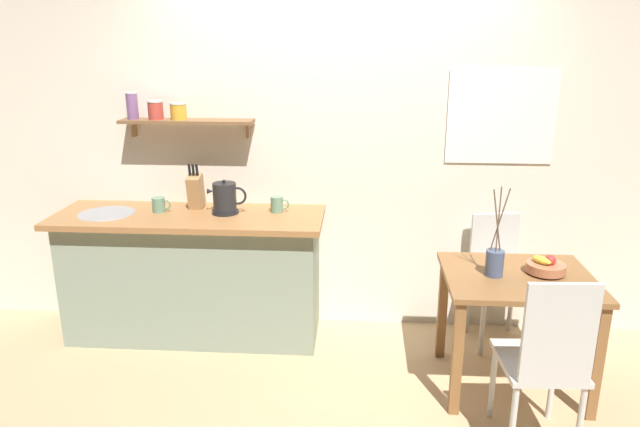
{
  "coord_description": "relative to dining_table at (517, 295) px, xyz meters",
  "views": [
    {
      "loc": [
        0.16,
        -3.44,
        2.07
      ],
      "look_at": [
        -0.1,
        0.25,
        0.95
      ],
      "focal_mm": 32.97,
      "sensor_mm": 36.0,
      "label": 1
    }
  ],
  "objects": [
    {
      "name": "ground_plane",
      "position": [
        -1.1,
        0.18,
        -0.6
      ],
      "size": [
        14.0,
        14.0,
        0.0
      ],
      "primitive_type": "plane",
      "color": "tan"
    },
    {
      "name": "back_wall",
      "position": [
        -0.89,
        0.83,
        0.75
      ],
      "size": [
        6.8,
        0.11,
        2.7
      ],
      "color": "silver",
      "rests_on": "ground_plane"
    },
    {
      "name": "kitchen_counter",
      "position": [
        -2.1,
        0.5,
        -0.14
      ],
      "size": [
        1.83,
        0.63,
        0.91
      ],
      "color": "gray",
      "rests_on": "ground_plane"
    },
    {
      "name": "wall_shelf",
      "position": [
        -2.22,
        0.68,
        0.95
      ],
      "size": [
        0.91,
        0.2,
        0.31
      ],
      "color": "brown"
    },
    {
      "name": "dining_table",
      "position": [
        0.0,
        0.0,
        0.0
      ],
      "size": [
        0.86,
        0.73,
        0.73
      ],
      "color": "brown",
      "rests_on": "ground_plane"
    },
    {
      "name": "dining_chair_near",
      "position": [
        -0.0,
        -0.61,
        -0.06
      ],
      "size": [
        0.41,
        0.46,
        0.99
      ],
      "color": "silver",
      "rests_on": "ground_plane"
    },
    {
      "name": "dining_chair_far",
      "position": [
        0.02,
        0.6,
        -0.1
      ],
      "size": [
        0.43,
        0.43,
        0.9
      ],
      "color": "silver",
      "rests_on": "ground_plane"
    },
    {
      "name": "fruit_bowl",
      "position": [
        0.16,
        0.04,
        0.17
      ],
      "size": [
        0.22,
        0.22,
        0.12
      ],
      "color": "#BC704C",
      "rests_on": "dining_table"
    },
    {
      "name": "twig_vase",
      "position": [
        -0.15,
        -0.01,
        0.21
      ],
      "size": [
        0.11,
        0.1,
        0.53
      ],
      "color": "#475675",
      "rests_on": "dining_table"
    },
    {
      "name": "electric_kettle",
      "position": [
        -1.85,
        0.52,
        0.42
      ],
      "size": [
        0.27,
        0.18,
        0.24
      ],
      "color": "black",
      "rests_on": "kitchen_counter"
    },
    {
      "name": "knife_block",
      "position": [
        -2.08,
        0.62,
        0.44
      ],
      "size": [
        0.09,
        0.17,
        0.32
      ],
      "color": "tan",
      "rests_on": "kitchen_counter"
    },
    {
      "name": "coffee_mug_by_sink",
      "position": [
        -2.31,
        0.53,
        0.36
      ],
      "size": [
        0.13,
        0.09,
        0.1
      ],
      "color": "slate",
      "rests_on": "kitchen_counter"
    },
    {
      "name": "coffee_mug_spare",
      "position": [
        -1.5,
        0.58,
        0.37
      ],
      "size": [
        0.13,
        0.08,
        0.11
      ],
      "color": "slate",
      "rests_on": "kitchen_counter"
    }
  ]
}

